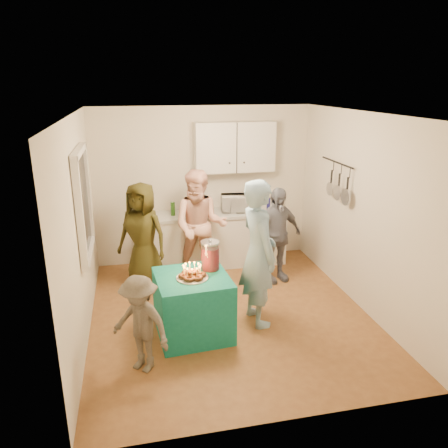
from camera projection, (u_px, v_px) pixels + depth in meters
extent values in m
plane|color=brown|center=(230.00, 313.00, 5.84)|extent=(4.00, 4.00, 0.00)
plane|color=white|center=(230.00, 114.00, 5.03)|extent=(4.00, 4.00, 0.00)
plane|color=silver|center=(203.00, 186.00, 7.29)|extent=(3.60, 3.60, 0.00)
plane|color=silver|center=(79.00, 231.00, 5.07)|extent=(4.00, 4.00, 0.00)
plane|color=silver|center=(362.00, 212.00, 5.80)|extent=(4.00, 4.00, 0.00)
cube|color=black|center=(82.00, 203.00, 5.28)|extent=(0.04, 1.00, 1.20)
cube|color=white|center=(219.00, 240.00, 7.33)|extent=(2.20, 0.58, 0.86)
cube|color=beige|center=(219.00, 214.00, 7.19)|extent=(2.24, 0.62, 0.05)
cube|color=white|center=(235.00, 147.00, 7.05)|extent=(1.30, 0.30, 0.80)
cube|color=black|center=(334.00, 180.00, 6.34)|extent=(0.12, 1.00, 0.60)
imported|color=white|center=(236.00, 203.00, 7.20)|extent=(0.53, 0.39, 0.27)
cube|color=#117666|center=(193.00, 305.00, 5.27)|extent=(0.91, 0.91, 0.76)
cylinder|color=red|center=(210.00, 256.00, 5.31)|extent=(0.22, 0.22, 0.34)
imported|color=#96BEDB|center=(258.00, 253.00, 5.39)|extent=(0.54, 0.74, 1.87)
imported|color=brown|center=(143.00, 235.00, 6.45)|extent=(0.93, 0.84, 1.59)
imported|color=#EB8D7A|center=(200.00, 226.00, 6.61)|extent=(0.99, 0.85, 1.74)
imported|color=black|center=(276.00, 235.00, 6.61)|extent=(0.93, 0.55, 1.48)
imported|color=#4F483F|center=(140.00, 324.00, 4.56)|extent=(0.80, 0.76, 1.09)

